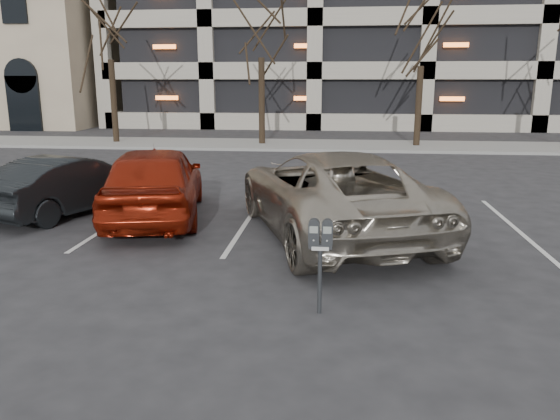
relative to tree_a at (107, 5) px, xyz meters
name	(u,v)px	position (x,y,z in m)	size (l,w,h in m)	color
ground	(305,256)	(10.00, -16.00, -6.24)	(140.00, 140.00, 0.00)	#28282B
sidewalk	(327,145)	(10.00, 0.00, -6.18)	(80.00, 4.00, 0.12)	gray
stall_lines	(247,221)	(8.60, -13.70, -6.23)	(16.90, 5.20, 0.00)	silver
tree_a	(107,5)	(0.00, 0.00, 0.00)	(3.80, 3.80, 8.63)	black
tree_b	(261,1)	(7.00, 0.00, 0.10)	(3.85, 3.85, 8.76)	black
tree_c	(424,14)	(14.00, 0.00, -0.52)	(3.48, 3.48, 7.91)	black
parking_meter	(320,243)	(10.33, -18.34, -5.28)	(0.32, 0.13, 1.25)	black
suv_silver	(332,193)	(10.43, -14.51, -5.41)	(4.59, 6.55, 1.67)	#AFA695
car_red	(155,182)	(6.56, -13.67, -5.41)	(1.94, 4.83, 1.64)	maroon
car_dark	(71,185)	(4.49, -13.39, -5.57)	(1.40, 4.02, 1.33)	black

